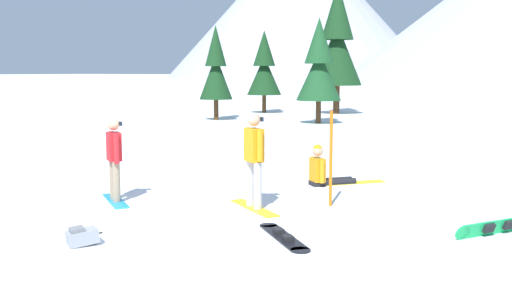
% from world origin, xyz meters
% --- Properties ---
extents(ground_plane, '(800.00, 800.00, 0.00)m').
position_xyz_m(ground_plane, '(0.00, 0.00, 0.00)').
color(ground_plane, white).
extents(snowboarder_foreground, '(1.32, 1.12, 1.65)m').
position_xyz_m(snowboarder_foreground, '(-1.56, 0.74, 0.87)').
color(snowboarder_foreground, '#1E8CD8').
rests_on(snowboarder_foreground, ground_plane).
extents(snowboarder_midground, '(1.46, 1.16, 1.79)m').
position_xyz_m(snowboarder_midground, '(1.16, 1.51, 0.95)').
color(snowboarder_midground, yellow).
rests_on(snowboarder_midground, ground_plane).
extents(snowboarder_background, '(1.48, 1.54, 0.94)m').
position_xyz_m(snowboarder_background, '(1.42, 4.34, 0.32)').
color(snowboarder_background, black).
rests_on(snowboarder_background, ground_plane).
extents(loose_snowboard_far_spare, '(1.07, 1.50, 0.25)m').
position_xyz_m(loose_snowboard_far_spare, '(5.41, 1.75, 0.13)').
color(loose_snowboard_far_spare, '#19B259').
rests_on(loose_snowboard_far_spare, ground_plane).
extents(loose_snowboard_near_left, '(1.47, 1.43, 0.09)m').
position_xyz_m(loose_snowboard_near_left, '(2.53, -0.03, 0.02)').
color(loose_snowboard_near_left, black).
rests_on(loose_snowboard_near_left, ground_plane).
extents(backpack_grey, '(0.52, 0.56, 0.28)m').
position_xyz_m(backpack_grey, '(0.08, -1.82, 0.13)').
color(backpack_grey, gray).
rests_on(backpack_grey, ground_plane).
extents(trail_marker_pole, '(0.06, 0.06, 1.83)m').
position_xyz_m(trail_marker_pole, '(2.33, 2.41, 0.92)').
color(trail_marker_pole, orange).
rests_on(trail_marker_pole, ground_plane).
extents(pine_tree_young, '(2.12, 2.12, 5.07)m').
position_xyz_m(pine_tree_young, '(-11.06, 24.84, 2.76)').
color(pine_tree_young, '#472D19').
rests_on(pine_tree_young, ground_plane).
extents(pine_tree_short, '(1.74, 1.74, 4.96)m').
position_xyz_m(pine_tree_short, '(-10.67, 18.72, 2.70)').
color(pine_tree_short, '#472D19').
rests_on(pine_tree_short, ground_plane).
extents(pine_tree_broad, '(2.99, 2.99, 7.80)m').
position_xyz_m(pine_tree_broad, '(-6.82, 26.18, 4.25)').
color(pine_tree_broad, '#472D19').
rests_on(pine_tree_broad, ground_plane).
extents(pine_tree_twin, '(2.21, 2.21, 5.16)m').
position_xyz_m(pine_tree_twin, '(-5.10, 19.35, 2.82)').
color(pine_tree_twin, '#472D19').
rests_on(pine_tree_twin, ground_plane).
extents(peak_north_spur, '(97.18, 97.18, 53.57)m').
position_xyz_m(peak_north_spur, '(-87.93, 196.55, 27.99)').
color(peak_north_spur, '#9EA3B2').
rests_on(peak_north_spur, ground_plane).
extents(peak_west_ridge, '(101.00, 101.00, 50.53)m').
position_xyz_m(peak_west_ridge, '(-22.27, 236.31, 26.40)').
color(peak_west_ridge, '#9EA3B2').
rests_on(peak_west_ridge, ground_plane).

